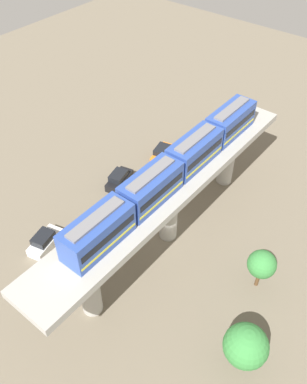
% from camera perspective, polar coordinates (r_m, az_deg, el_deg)
% --- Properties ---
extents(ground_plane, '(120.00, 120.00, 0.00)m').
position_cam_1_polar(ground_plane, '(45.76, 1.99, -5.94)').
color(ground_plane, '#706654').
extents(viaduct, '(5.20, 35.80, 7.67)m').
position_cam_1_polar(viaduct, '(41.42, 2.19, -0.51)').
color(viaduct, '#A8A59E').
rests_on(viaduct, ground).
extents(train, '(2.64, 27.45, 3.24)m').
position_cam_1_polar(train, '(39.64, 2.82, 3.31)').
color(train, '#2D4CA5').
rests_on(train, viaduct).
extents(parked_car_white, '(2.75, 4.51, 1.76)m').
position_cam_1_polar(parked_car_white, '(45.66, -14.80, -6.60)').
color(parked_car_white, white).
rests_on(parked_car_white, ground).
extents(parked_car_black, '(2.73, 4.50, 1.76)m').
position_cam_1_polar(parked_car_black, '(51.35, -4.78, 1.77)').
color(parked_car_black, black).
rests_on(parked_car_black, ground).
extents(parked_car_orange, '(2.70, 4.50, 1.76)m').
position_cam_1_polar(parked_car_orange, '(55.25, 1.27, 5.39)').
color(parked_car_orange, orange).
rests_on(parked_car_orange, ground).
extents(tree_near_viaduct, '(2.77, 2.77, 4.67)m').
position_cam_1_polar(tree_near_viaduct, '(40.43, 14.76, -9.67)').
color(tree_near_viaduct, brown).
rests_on(tree_near_viaduct, ground).
extents(tree_mid_lot, '(3.72, 3.72, 5.01)m').
position_cam_1_polar(tree_mid_lot, '(35.82, 12.66, -20.08)').
color(tree_mid_lot, brown).
rests_on(tree_mid_lot, ground).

